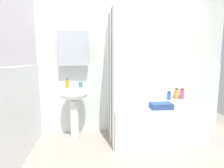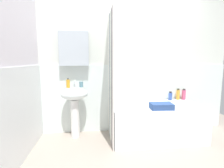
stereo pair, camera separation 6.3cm
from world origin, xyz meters
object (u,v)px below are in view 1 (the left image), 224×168
at_px(bathtub, 155,121).
at_px(conditioner_bottle, 169,96).
at_px(toothbrush_cup, 81,84).
at_px(sink, 74,101).
at_px(body_wash_bottle, 176,94).
at_px(shampoo_bottle, 182,94).
at_px(towel_folded, 161,106).
at_px(soap_dispenser, 67,84).

height_order(bathtub, conditioner_bottle, conditioner_bottle).
bearing_deg(conditioner_bottle, toothbrush_cup, -178.28).
bearing_deg(conditioner_bottle, sink, -176.08).
relative_size(toothbrush_cup, body_wash_bottle, 0.45).
bearing_deg(shampoo_bottle, towel_folded, -139.86).
bearing_deg(towel_folded, toothbrush_cup, 157.59).
distance_m(bathtub, towel_folded, 0.41).
bearing_deg(toothbrush_cup, sink, -147.96).
relative_size(soap_dispenser, shampoo_bottle, 0.78).
xyz_separation_m(soap_dispenser, towel_folded, (1.40, -0.44, -0.30)).
distance_m(soap_dispenser, bathtub, 1.56).
distance_m(shampoo_bottle, body_wash_bottle, 0.10).
bearing_deg(soap_dispenser, toothbrush_cup, 13.23).
bearing_deg(soap_dispenser, conditioner_bottle, 3.07).
relative_size(sink, toothbrush_cup, 9.27).
bearing_deg(shampoo_bottle, sink, -176.52).
bearing_deg(shampoo_bottle, bathtub, -154.49).
bearing_deg(body_wash_bottle, conditioner_bottle, -171.64).
relative_size(toothbrush_cup, conditioner_bottle, 0.58).
xyz_separation_m(sink, shampoo_bottle, (1.95, 0.12, 0.05)).
bearing_deg(bathtub, towel_folded, -93.99).
bearing_deg(shampoo_bottle, conditioner_bottle, -179.44).
bearing_deg(conditioner_bottle, soap_dispenser, -176.93).
distance_m(toothbrush_cup, body_wash_bottle, 1.75).
relative_size(shampoo_bottle, body_wash_bottle, 1.00).
distance_m(soap_dispenser, shampoo_bottle, 2.06).
distance_m(sink, towel_folded, 1.37).
relative_size(sink, soap_dispenser, 5.35).
bearing_deg(bathtub, shampoo_bottle, 25.51).
height_order(soap_dispenser, body_wash_bottle, soap_dispenser).
xyz_separation_m(toothbrush_cup, bathtub, (1.21, -0.25, -0.60)).
xyz_separation_m(body_wash_bottle, conditioner_bottle, (-0.16, -0.02, -0.02)).
distance_m(toothbrush_cup, shampoo_bottle, 1.85).
relative_size(bathtub, conditioner_bottle, 9.36).
xyz_separation_m(sink, bathtub, (1.32, -0.18, -0.33)).
bearing_deg(sink, soap_dispenser, 168.27).
xyz_separation_m(sink, conditioner_bottle, (1.69, 0.12, 0.02)).
xyz_separation_m(soap_dispenser, bathtub, (1.42, -0.20, -0.62)).
xyz_separation_m(soap_dispenser, toothbrush_cup, (0.21, 0.05, -0.02)).
relative_size(toothbrush_cup, bathtub, 0.06).
bearing_deg(conditioner_bottle, bathtub, -141.35).
xyz_separation_m(sink, body_wash_bottle, (1.85, 0.14, 0.05)).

